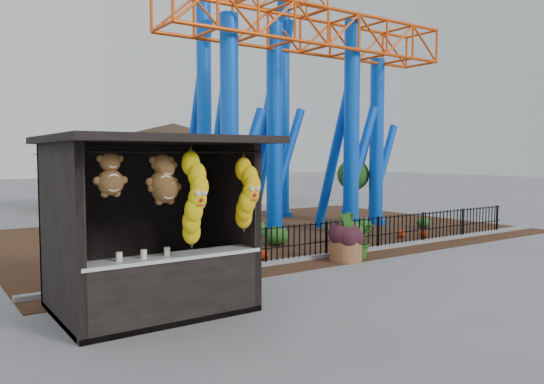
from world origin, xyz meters
TOP-DOWN VIEW (x-y plane):
  - ground at (0.00, 0.00)m, footprint 120.00×120.00m
  - mulch_bed at (4.00, 8.00)m, footprint 18.00×12.00m
  - curb at (4.00, 3.00)m, footprint 18.00×0.18m
  - prize_booth at (-2.99, 0.91)m, footprint 3.50×3.40m
  - picket_fence at (4.90, 3.00)m, footprint 12.20×0.06m
  - roller_coaster at (5.12, 8.23)m, footprint 11.00×6.37m
  - terracotta_planter at (2.90, 2.36)m, footprint 1.13×1.13m
  - planter_foliage at (2.90, 2.36)m, footprint 0.70×0.70m
  - potted_plant at (3.42, 2.40)m, footprint 1.01×0.92m
  - landscaping at (4.49, 5.38)m, footprint 8.87×3.71m
  - pavilion at (6.00, 20.00)m, footprint 15.00×15.00m

SIDE VIEW (x-z plane):
  - ground at x=0.00m, z-range 0.00..0.00m
  - mulch_bed at x=4.00m, z-range 0.00..0.02m
  - curb at x=4.00m, z-range 0.00..0.12m
  - terracotta_planter at x=2.90m, z-range 0.00..0.55m
  - landscaping at x=4.49m, z-range -0.03..0.67m
  - potted_plant at x=3.42m, z-range 0.00..0.95m
  - picket_fence at x=4.90m, z-range 0.00..1.00m
  - planter_foliage at x=2.90m, z-range 0.55..1.19m
  - prize_booth at x=-2.99m, z-range -0.03..3.09m
  - pavilion at x=6.00m, z-range 0.67..5.47m
  - roller_coaster at x=5.12m, z-range 1.03..11.85m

